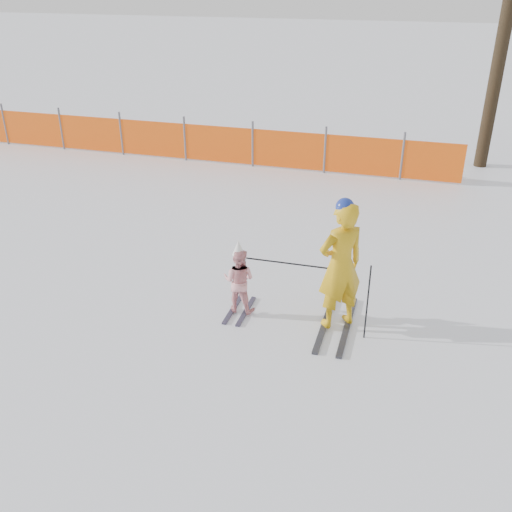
{
  "coord_description": "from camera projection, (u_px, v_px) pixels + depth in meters",
  "views": [
    {
      "loc": [
        2.18,
        -6.92,
        4.89
      ],
      "look_at": [
        0.0,
        0.5,
        1.0
      ],
      "focal_mm": 40.0,
      "sensor_mm": 36.0,
      "label": 1
    }
  ],
  "objects": [
    {
      "name": "child",
      "position": [
        239.0,
        280.0,
        8.87
      ],
      "size": [
        0.53,
        0.89,
        1.25
      ],
      "color": "black",
      "rests_on": "ground"
    },
    {
      "name": "ground",
      "position": [
        247.0,
        329.0,
        8.68
      ],
      "size": [
        120.0,
        120.0,
        0.0
      ],
      "primitive_type": "plane",
      "color": "white",
      "rests_on": "ground"
    },
    {
      "name": "ski_poles",
      "position": [
        326.0,
        282.0,
        8.36
      ],
      "size": [
        1.89,
        0.22,
        1.21
      ],
      "color": "black",
      "rests_on": "ground"
    },
    {
      "name": "safety_fence",
      "position": [
        175.0,
        140.0,
        16.18
      ],
      "size": [
        15.55,
        0.06,
        1.25
      ],
      "color": "#595960",
      "rests_on": "ground"
    },
    {
      "name": "adult",
      "position": [
        340.0,
        265.0,
        8.29
      ],
      "size": [
        0.86,
        1.66,
        2.09
      ],
      "color": "black",
      "rests_on": "ground"
    }
  ]
}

